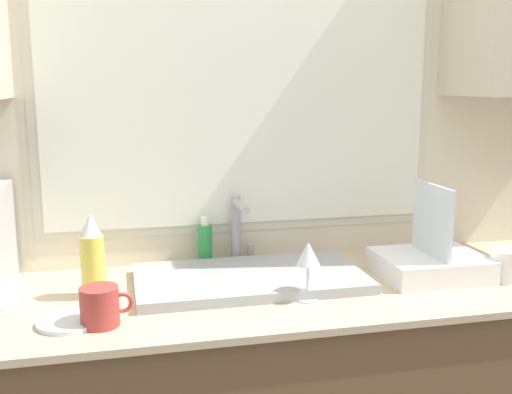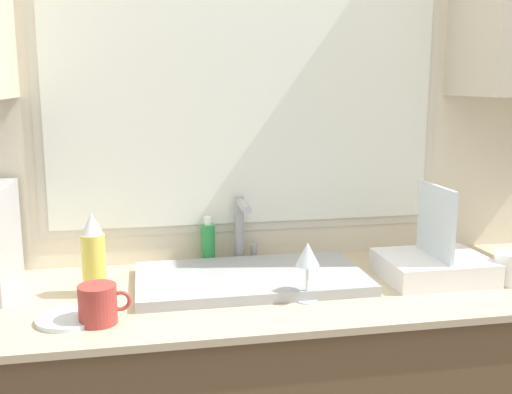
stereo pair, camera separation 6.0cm
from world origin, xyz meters
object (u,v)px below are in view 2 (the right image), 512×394
Objects in this scene: spray_bottle at (93,256)px; wine_glass at (307,257)px; faucet at (242,225)px; dish_rack at (434,263)px; mug_near_sink at (98,304)px; soap_bottle at (208,243)px.

wine_glass is at bearing -15.78° from spray_bottle.
wine_glass is (0.58, -0.16, 0.01)m from spray_bottle.
faucet is 0.62m from dish_rack.
dish_rack is at bearing -2.73° from spray_bottle.
spray_bottle is 0.60m from wine_glass.
soap_bottle is at bearing 53.46° from mug_near_sink.
soap_bottle is at bearing 32.73° from spray_bottle.
spray_bottle is at bearing -155.94° from faucet.
faucet is at bearing -10.22° from soap_bottle.
spray_bottle is (-0.46, -0.20, -0.02)m from faucet.
soap_bottle is (0.35, 0.22, -0.04)m from spray_bottle.
spray_bottle reaches higher than wine_glass.
faucet reaches higher than wine_glass.
dish_rack is 1.00m from mug_near_sink.
mug_near_sink is at bearing -136.04° from faucet.
faucet is 0.39m from wine_glass.
spray_bottle is at bearing 164.22° from wine_glass.
soap_bottle is at bearing 120.67° from wine_glass.
dish_rack is at bearing 14.79° from wine_glass.
dish_rack reaches higher than faucet.
wine_glass is (0.12, -0.37, -0.01)m from faucet.
soap_bottle is (-0.11, 0.02, -0.06)m from faucet.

